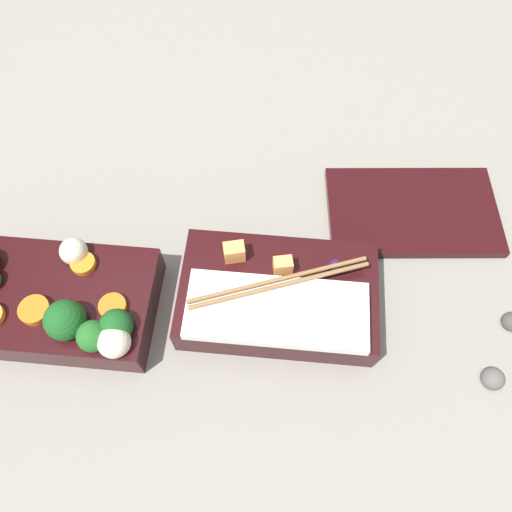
{
  "coord_description": "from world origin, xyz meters",
  "views": [
    {
      "loc": [
        0.11,
        -0.2,
        0.54
      ],
      "look_at": [
        0.08,
        0.07,
        0.04
      ],
      "focal_mm": 35.0,
      "sensor_mm": 36.0,
      "label": 1
    }
  ],
  "objects": [
    {
      "name": "ground_plane",
      "position": [
        0.0,
        0.0,
        0.0
      ],
      "size": [
        3.0,
        3.0,
        0.0
      ],
      "primitive_type": "plane",
      "color": "gray"
    },
    {
      "name": "bento_lid",
      "position": [
        0.27,
        0.17,
        0.01
      ],
      "size": [
        0.22,
        0.15,
        0.01
      ],
      "primitive_type": "cube",
      "rotation": [
        0.0,
        0.0,
        0.09
      ],
      "color": "black",
      "rests_on": "ground_plane"
    },
    {
      "name": "bento_tray_vegetable",
      "position": [
        -0.13,
        -0.0,
        0.03
      ],
      "size": [
        0.22,
        0.13,
        0.08
      ],
      "color": "black",
      "rests_on": "ground_plane"
    },
    {
      "name": "pebble_1",
      "position": [
        0.35,
        -0.04,
        0.01
      ],
      "size": [
        0.03,
        0.03,
        0.03
      ],
      "primitive_type": "sphere",
      "color": "#595651",
      "rests_on": "ground_plane"
    },
    {
      "name": "bento_tray_rice",
      "position": [
        0.11,
        0.03,
        0.03
      ],
      "size": [
        0.22,
        0.13,
        0.07
      ],
      "color": "black",
      "rests_on": "ground_plane"
    },
    {
      "name": "pebble_0",
      "position": [
        0.38,
        0.03,
        0.01
      ],
      "size": [
        0.02,
        0.02,
        0.02
      ],
      "primitive_type": "sphere",
      "color": "#474442",
      "rests_on": "ground_plane"
    }
  ]
}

